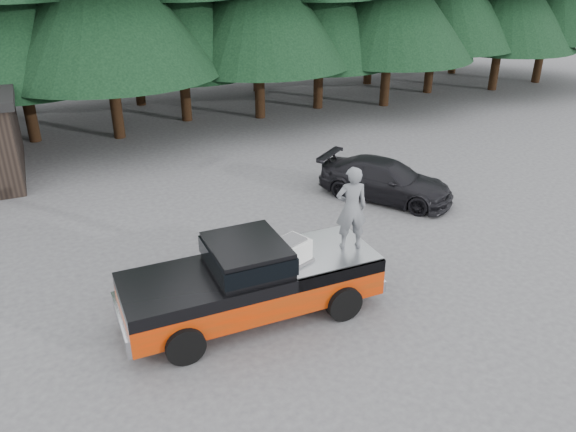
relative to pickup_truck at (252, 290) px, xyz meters
name	(u,v)px	position (x,y,z in m)	size (l,w,h in m)	color
ground	(257,297)	(0.34, 0.61, -0.67)	(120.00, 120.00, 0.00)	#454648
pickup_truck	(252,290)	(0.00, 0.00, 0.00)	(6.00, 2.04, 1.33)	red
truck_cab	(247,255)	(-0.10, 0.00, 0.96)	(1.66, 1.90, 0.59)	black
air_compressor	(291,252)	(0.87, -0.23, 0.92)	(0.75, 0.62, 0.52)	silver
man_on_bed	(351,208)	(2.43, -0.14, 1.67)	(0.73, 0.48, 2.02)	slate
parked_car	(386,180)	(6.51, 4.48, -0.01)	(1.85, 4.54, 1.32)	black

